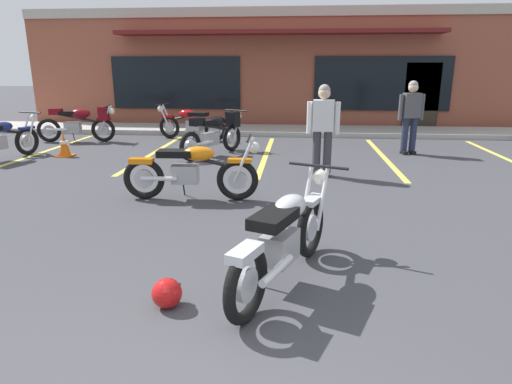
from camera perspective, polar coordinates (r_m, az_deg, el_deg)
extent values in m
plane|color=#3D3D42|center=(5.81, -2.03, -4.06)|extent=(80.00, 80.00, 0.00)
cube|color=#A8A59E|center=(13.87, 2.39, 7.96)|extent=(22.00, 1.80, 0.14)
cube|color=brown|center=(17.58, 3.16, 15.61)|extent=(16.94, 5.21, 3.80)
cube|color=#B2AD9E|center=(15.04, 2.83, 22.26)|extent=(16.94, 0.06, 0.30)
cube|color=black|center=(15.48, -10.29, 13.68)|extent=(4.34, 0.06, 1.70)
cube|color=black|center=(15.17, 15.96, 13.29)|extent=(4.34, 0.06, 1.70)
cube|color=#33281E|center=(15.46, 20.57, 11.45)|extent=(1.10, 0.06, 2.10)
cube|color=maroon|center=(14.56, 2.71, 19.90)|extent=(10.17, 0.90, 0.12)
cube|color=#DBCC4C|center=(11.97, -25.30, 4.85)|extent=(0.12, 4.80, 0.01)
cube|color=#DBCC4C|center=(10.86, -12.98, 4.99)|extent=(0.12, 4.80, 0.01)
cube|color=#DBCC4C|center=(10.34, 1.31, 4.85)|extent=(0.12, 4.80, 0.01)
cube|color=#DBCC4C|center=(10.50, 16.10, 4.40)|extent=(0.12, 4.80, 0.01)
cube|color=#DBCC4C|center=(11.31, 29.57, 3.74)|extent=(0.12, 4.80, 0.01)
torus|color=black|center=(3.57, -1.24, -11.86)|extent=(0.33, 0.63, 0.64)
cylinder|color=#B7B7BC|center=(3.57, -1.24, -11.86)|extent=(0.16, 0.29, 0.29)
torus|color=black|center=(4.77, 7.01, -4.59)|extent=(0.33, 0.63, 0.64)
cylinder|color=#B7B7BC|center=(4.77, 7.01, -4.59)|extent=(0.16, 0.29, 0.29)
cylinder|color=silver|center=(4.79, 6.55, -0.47)|extent=(0.16, 0.32, 0.66)
cylinder|color=silver|center=(4.73, 8.59, -0.75)|extent=(0.16, 0.32, 0.66)
cylinder|color=black|center=(4.75, 8.03, 3.34)|extent=(0.62, 0.27, 0.03)
sphere|color=silver|center=(4.86, 8.28, 1.91)|extent=(0.22, 0.22, 0.17)
cube|color=silver|center=(4.71, 7.30, -1.02)|extent=(0.26, 0.39, 0.06)
cube|color=#9E9EA3|center=(4.05, 3.08, -7.09)|extent=(0.37, 0.46, 0.28)
cylinder|color=silver|center=(3.71, 2.70, -10.04)|extent=(0.27, 0.54, 0.07)
cylinder|color=black|center=(4.14, 4.27, -3.06)|extent=(0.40, 0.90, 0.26)
ellipsoid|color=silver|center=(4.13, 4.40, -1.93)|extent=(0.42, 0.54, 0.22)
cube|color=black|center=(3.82, 2.29, -3.40)|extent=(0.45, 0.59, 0.10)
cube|color=silver|center=(3.43, -1.43, -7.86)|extent=(0.28, 0.39, 0.08)
cylinder|color=black|center=(4.17, 0.34, -10.29)|extent=(0.13, 0.07, 0.29)
torus|color=black|center=(7.00, -14.24, 1.67)|extent=(0.64, 0.13, 0.64)
cylinder|color=#B7B7BC|center=(7.00, -14.24, 1.67)|extent=(0.29, 0.07, 0.29)
torus|color=black|center=(6.72, -2.41, 1.58)|extent=(0.64, 0.13, 0.64)
cylinder|color=#B7B7BC|center=(6.72, -2.41, 1.58)|extent=(0.29, 0.07, 0.29)
cylinder|color=silver|center=(6.73, -1.52, 4.40)|extent=(0.33, 0.06, 0.66)
cylinder|color=silver|center=(6.56, -1.64, 4.08)|extent=(0.33, 0.06, 0.66)
cylinder|color=black|center=(6.58, -0.90, 6.97)|extent=(0.06, 0.66, 0.03)
sphere|color=silver|center=(6.60, -0.20, 5.76)|extent=(0.18, 0.18, 0.17)
cube|color=orange|center=(6.65, -2.10, 4.08)|extent=(0.37, 0.16, 0.06)
cube|color=#9E9EA3|center=(6.82, -9.13, 2.29)|extent=(0.41, 0.26, 0.28)
cylinder|color=silver|center=(6.78, -12.41, 1.69)|extent=(0.55, 0.10, 0.07)
cylinder|color=black|center=(6.73, -7.55, 4.27)|extent=(0.94, 0.10, 0.26)
ellipsoid|color=orange|center=(6.71, -7.40, 4.93)|extent=(0.49, 0.28, 0.22)
cube|color=black|center=(6.78, -10.41, 4.92)|extent=(0.53, 0.30, 0.10)
cube|color=orange|center=(6.94, -14.56, 3.91)|extent=(0.37, 0.18, 0.08)
cylinder|color=black|center=(7.07, -9.31, 0.59)|extent=(0.03, 0.14, 0.29)
torus|color=black|center=(9.69, -8.45, 5.85)|extent=(0.41, 0.60, 0.64)
cylinder|color=#B7B7BC|center=(9.69, -8.45, 5.85)|extent=(0.20, 0.28, 0.29)
torus|color=black|center=(10.76, -3.14, 6.99)|extent=(0.41, 0.60, 0.64)
cylinder|color=#B7B7BC|center=(10.76, -3.14, 6.99)|extent=(0.20, 0.28, 0.29)
cylinder|color=silver|center=(10.85, -3.22, 8.77)|extent=(0.20, 0.30, 0.66)
cylinder|color=silver|center=(10.74, -2.45, 8.70)|extent=(0.20, 0.30, 0.66)
cylinder|color=black|center=(10.82, -2.59, 10.46)|extent=(0.59, 0.36, 0.03)
sphere|color=silver|center=(10.90, -2.32, 9.76)|extent=(0.23, 0.23, 0.17)
cube|color=black|center=(10.75, -3.03, 8.60)|extent=(0.30, 0.38, 0.06)
cube|color=#9E9EA3|center=(10.14, -5.97, 6.84)|extent=(0.41, 0.47, 0.28)
cylinder|color=silver|center=(9.78, -6.77, 6.24)|extent=(0.33, 0.51, 0.07)
cylinder|color=black|center=(10.26, -5.27, 8.31)|extent=(0.52, 0.85, 0.26)
ellipsoid|color=black|center=(10.27, -5.14, 9.00)|extent=(0.52, 0.60, 0.26)
cube|color=black|center=(10.74, -3.01, 9.34)|extent=(0.36, 0.35, 0.36)
cube|color=black|center=(10.01, -6.41, 8.91)|extent=(0.41, 0.47, 0.10)
cube|color=black|center=(9.79, -7.59, 8.94)|extent=(0.33, 0.38, 0.16)
cylinder|color=black|center=(10.25, -6.95, 5.43)|extent=(0.13, 0.09, 0.29)
torus|color=black|center=(13.25, -25.14, 7.20)|extent=(0.65, 0.20, 0.64)
cylinder|color=#B7B7BC|center=(13.25, -25.14, 7.20)|extent=(0.29, 0.10, 0.29)
torus|color=black|center=(12.79, -19.09, 7.57)|extent=(0.65, 0.20, 0.64)
cylinder|color=#B7B7BC|center=(12.79, -19.09, 7.57)|extent=(0.29, 0.10, 0.29)
cylinder|color=silver|center=(12.82, -18.68, 9.06)|extent=(0.33, 0.09, 0.66)
cylinder|color=silver|center=(12.64, -18.89, 8.96)|extent=(0.33, 0.09, 0.66)
cylinder|color=black|center=(12.68, -18.56, 10.47)|extent=(0.13, 0.66, 0.03)
sphere|color=silver|center=(12.67, -18.15, 9.86)|extent=(0.19, 0.19, 0.17)
cube|color=maroon|center=(12.75, -19.04, 8.91)|extent=(0.38, 0.19, 0.06)
cube|color=#9E9EA3|center=(13.02, -22.54, 7.72)|extent=(0.43, 0.30, 0.28)
cylinder|color=silver|center=(13.02, -24.27, 7.35)|extent=(0.55, 0.15, 0.07)
cylinder|color=black|center=(12.93, -21.81, 8.82)|extent=(0.94, 0.20, 0.26)
ellipsoid|color=maroon|center=(12.91, -21.69, 9.36)|extent=(0.56, 0.38, 0.26)
cube|color=maroon|center=(12.73, -19.05, 9.53)|extent=(0.28, 0.31, 0.36)
cube|color=black|center=(13.01, -23.14, 9.34)|extent=(0.43, 0.30, 0.10)
cube|color=maroon|center=(13.11, -24.41, 9.42)|extent=(0.35, 0.25, 0.16)
cylinder|color=black|center=(13.25, -22.47, 6.71)|extent=(0.04, 0.14, 0.29)
torus|color=black|center=(12.23, -5.30, 8.02)|extent=(0.64, 0.27, 0.64)
cylinder|color=#B7B7BC|center=(12.23, -5.30, 8.02)|extent=(0.29, 0.13, 0.29)
torus|color=black|center=(12.93, -11.11, 8.21)|extent=(0.64, 0.27, 0.64)
cylinder|color=#B7B7BC|center=(12.93, -11.11, 8.21)|extent=(0.29, 0.13, 0.29)
cylinder|color=silver|center=(12.87, -11.78, 9.58)|extent=(0.32, 0.13, 0.66)
cylinder|color=silver|center=(13.02, -11.35, 9.67)|extent=(0.32, 0.13, 0.66)
cylinder|color=black|center=(12.95, -11.95, 11.03)|extent=(0.21, 0.64, 0.03)
sphere|color=silver|center=(13.01, -12.22, 10.42)|extent=(0.21, 0.21, 0.17)
cube|color=#B70F14|center=(12.91, -11.33, 9.54)|extent=(0.38, 0.23, 0.06)
cube|color=#9E9EA3|center=(12.51, -7.97, 8.48)|extent=(0.45, 0.34, 0.28)
cylinder|color=silver|center=(12.47, -6.15, 8.33)|extent=(0.55, 0.21, 0.07)
cylinder|color=black|center=(12.58, -8.83, 9.59)|extent=(0.92, 0.31, 0.26)
ellipsoid|color=#B70F14|center=(12.58, -8.92, 9.95)|extent=(0.53, 0.38, 0.22)
cube|color=black|center=(12.41, -7.45, 9.93)|extent=(0.58, 0.41, 0.10)
cube|color=#B70F14|center=(12.19, -5.25, 9.32)|extent=(0.39, 0.25, 0.08)
cylinder|color=black|center=(12.36, -8.04, 7.17)|extent=(0.06, 0.14, 0.29)
torus|color=black|center=(11.55, -27.42, 5.84)|extent=(0.27, 0.64, 0.64)
cylinder|color=#B7B7BC|center=(11.55, -27.42, 5.84)|extent=(0.14, 0.29, 0.29)
cylinder|color=silver|center=(11.64, -27.56, 7.49)|extent=(0.13, 0.32, 0.66)
cylinder|color=silver|center=(11.50, -26.96, 7.49)|extent=(0.13, 0.32, 0.66)
cylinder|color=black|center=(11.59, -27.16, 9.12)|extent=(0.64, 0.21, 0.03)
sphere|color=silver|center=(11.66, -26.79, 8.50)|extent=(0.21, 0.21, 0.17)
cube|color=navy|center=(11.53, -27.47, 7.35)|extent=(0.23, 0.38, 0.06)
cylinder|color=black|center=(11.12, -29.92, 6.87)|extent=(0.32, 0.92, 0.26)
ellipsoid|color=navy|center=(11.13, -29.90, 7.29)|extent=(0.38, 0.53, 0.22)
cube|color=black|center=(8.37, 9.06, 2.28)|extent=(0.12, 0.25, 0.08)
cube|color=black|center=(8.37, 7.69, 2.34)|extent=(0.12, 0.25, 0.08)
cylinder|color=#38383D|center=(8.32, 9.19, 5.16)|extent=(0.16, 0.16, 0.80)
cylinder|color=#38383D|center=(8.32, 7.81, 5.22)|extent=(0.16, 0.16, 0.80)
cube|color=silver|center=(8.23, 8.69, 9.71)|extent=(0.39, 0.25, 0.56)
cylinder|color=silver|center=(8.23, 10.44, 9.35)|extent=(0.11, 0.11, 0.58)
cylinder|color=silver|center=(8.24, 6.92, 9.50)|extent=(0.11, 0.11, 0.58)
sphere|color=beige|center=(8.19, 8.81, 12.49)|extent=(0.23, 0.23, 0.22)
sphere|color=gray|center=(8.20, 8.82, 12.84)|extent=(0.22, 0.22, 0.21)
cube|color=black|center=(11.02, 19.47, 4.84)|extent=(0.14, 0.25, 0.08)
cube|color=black|center=(10.94, 18.52, 4.85)|extent=(0.14, 0.25, 0.08)
cylinder|color=#232842|center=(10.99, 19.59, 7.03)|extent=(0.18, 0.18, 0.80)
cylinder|color=#232842|center=(10.91, 18.63, 7.05)|extent=(0.18, 0.18, 0.80)
cube|color=#4C4C51|center=(10.88, 19.43, 10.47)|extent=(0.41, 0.29, 0.56)
cylinder|color=#4C4C51|center=(10.99, 20.61, 10.20)|extent=(0.12, 0.12, 0.58)
cylinder|color=#4C4C51|center=(10.78, 18.18, 10.32)|extent=(0.12, 0.12, 0.58)
sphere|color=beige|center=(10.86, 19.62, 12.57)|extent=(0.26, 0.26, 0.22)
sphere|color=gray|center=(10.86, 19.63, 12.83)|extent=(0.25, 0.25, 0.21)
sphere|color=#B71414|center=(3.91, -11.41, -12.66)|extent=(0.26, 0.26, 0.26)
cube|color=black|center=(4.01, -10.98, -12.04)|extent=(0.18, 0.03, 0.09)
cube|color=orange|center=(11.04, -23.37, 4.33)|extent=(0.34, 0.34, 0.03)
cone|color=orange|center=(11.00, -23.52, 5.68)|extent=(0.26, 0.26, 0.50)
cylinder|color=white|center=(10.99, -23.54, 5.88)|extent=(0.19, 0.19, 0.06)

